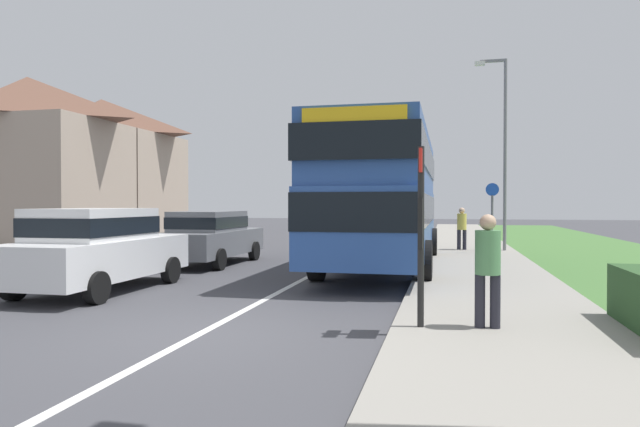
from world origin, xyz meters
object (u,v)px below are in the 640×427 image
double_decker_bus (384,192)px  pedestrian_at_stop (488,265)px  parked_car_white (97,246)px  parked_car_grey (211,235)px  cycle_route_sign (492,215)px  pedestrian_walking_away (462,226)px  street_lamp_mid (502,142)px  bus_stop_sign (421,224)px

double_decker_bus → pedestrian_at_stop: bearing=-73.6°
parked_car_white → parked_car_grey: bearing=88.4°
cycle_route_sign → pedestrian_walking_away: bearing=127.5°
pedestrian_at_stop → street_lamp_mid: 13.74m
street_lamp_mid → pedestrian_at_stop: bearing=-96.0°
double_decker_bus → pedestrian_walking_away: double_decker_bus is taller
parked_car_grey → bus_stop_sign: bus_stop_sign is taller
bus_stop_sign → pedestrian_walking_away: bearing=86.2°
double_decker_bus → parked_car_white: double_decker_bus is taller
double_decker_bus → street_lamp_mid: bearing=56.9°
parked_car_white → parked_car_grey: (0.15, 5.29, -0.06)m
pedestrian_walking_away → cycle_route_sign: (0.98, -1.27, 0.45)m
pedestrian_at_stop → bus_stop_sign: bus_stop_sign is taller
pedestrian_at_stop → cycle_route_sign: (0.97, 12.04, 0.45)m
parked_car_white → cycle_route_sign: 12.99m
parked_car_grey → cycle_route_sign: size_ratio=1.80×
pedestrian_walking_away → bus_stop_sign: 13.47m
cycle_route_sign → pedestrian_at_stop: bearing=-94.6°
pedestrian_walking_away → street_lamp_mid: 3.40m
double_decker_bus → cycle_route_sign: size_ratio=4.19×
parked_car_grey → street_lamp_mid: (8.81, 5.76, 3.19)m
pedestrian_at_stop → cycle_route_sign: 12.08m
parked_car_white → pedestrian_at_stop: (7.56, -2.26, 0.04)m
double_decker_bus → pedestrian_at_stop: size_ratio=6.33×
parked_car_white → street_lamp_mid: street_lamp_mid is taller
bus_stop_sign → cycle_route_sign: 12.30m
pedestrian_walking_away → bus_stop_sign: bearing=-93.8°
parked_car_white → pedestrian_walking_away: 13.39m
parked_car_white → parked_car_grey: size_ratio=0.98×
parked_car_grey → pedestrian_walking_away: size_ratio=2.71×
parked_car_grey → pedestrian_walking_away: bearing=37.8°
pedestrian_at_stop → street_lamp_mid: (1.40, 13.32, 3.09)m
cycle_route_sign → street_lamp_mid: bearing=71.6°
cycle_route_sign → double_decker_bus: bearing=-126.8°
parked_car_white → pedestrian_walking_away: (7.56, 11.05, 0.04)m
parked_car_white → pedestrian_at_stop: 7.89m
parked_car_grey → bus_stop_sign: bearing=-49.7°
pedestrian_at_stop → street_lamp_mid: bearing=84.0°
double_decker_bus → pedestrian_walking_away: 6.15m
double_decker_bus → pedestrian_walking_away: (2.26, 5.60, -1.17)m
double_decker_bus → parked_car_grey: size_ratio=2.34×
double_decker_bus → cycle_route_sign: 5.45m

